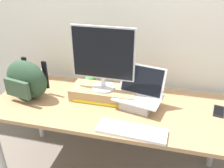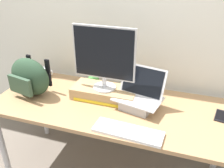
% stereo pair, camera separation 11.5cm
% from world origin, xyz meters
% --- Properties ---
extents(back_wall, '(7.00, 0.10, 2.60)m').
position_xyz_m(back_wall, '(0.00, 0.47, 1.30)').
color(back_wall, silver).
rests_on(back_wall, ground).
extents(desk, '(1.85, 0.74, 0.73)m').
position_xyz_m(desk, '(0.00, 0.00, 0.67)').
color(desk, '#A87F56').
rests_on(desk, ground).
extents(toner_box_yellow, '(0.51, 0.23, 0.09)m').
position_xyz_m(toner_box_yellow, '(-0.09, 0.08, 0.78)').
color(toner_box_yellow, tan).
rests_on(toner_box_yellow, desk).
extents(desktop_monitor, '(0.48, 0.18, 0.49)m').
position_xyz_m(desktop_monitor, '(-0.09, 0.08, 1.09)').
color(desktop_monitor, silver).
rests_on(desktop_monitor, toner_box_yellow).
extents(open_laptop, '(0.38, 0.30, 0.30)m').
position_xyz_m(open_laptop, '(0.20, 0.03, 0.80)').
color(open_laptop, '#ADADB2').
rests_on(open_laptop, desk).
extents(external_keyboard, '(0.46, 0.17, 0.02)m').
position_xyz_m(external_keyboard, '(0.20, -0.29, 0.75)').
color(external_keyboard, white).
rests_on(external_keyboard, desk).
extents(messenger_backpack, '(0.40, 0.28, 0.31)m').
position_xyz_m(messenger_backpack, '(-0.68, -0.04, 0.89)').
color(messenger_backpack, '#28422D').
rests_on(messenger_backpack, desk).
extents(coffee_mug, '(0.12, 0.08, 0.09)m').
position_xyz_m(coffee_mug, '(-0.75, 0.28, 0.78)').
color(coffee_mug, silver).
rests_on(coffee_mug, desk).
extents(cell_phone, '(0.10, 0.16, 0.01)m').
position_xyz_m(cell_phone, '(0.78, 0.09, 0.74)').
color(cell_phone, black).
rests_on(cell_phone, desk).
extents(plush_toy, '(0.10, 0.10, 0.10)m').
position_xyz_m(plush_toy, '(-0.26, 0.28, 0.78)').
color(plush_toy, '#56B256').
rests_on(plush_toy, desk).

